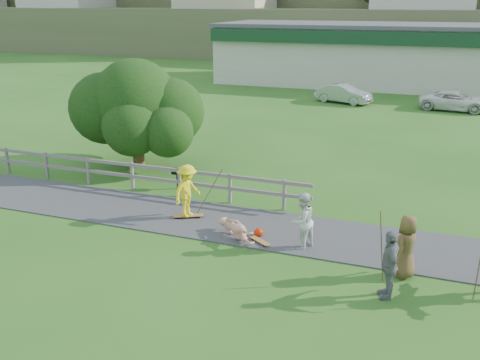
{
  "coord_description": "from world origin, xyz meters",
  "views": [
    {
      "loc": [
        6.58,
        -13.4,
        6.87
      ],
      "look_at": [
        0.86,
        2.0,
        1.37
      ],
      "focal_mm": 40.0,
      "sensor_mm": 36.0,
      "label": 1
    }
  ],
  "objects_px": {
    "skater_fallen": "(236,229)",
    "bbq": "(177,179)",
    "spectator_a": "(302,221)",
    "spectator_c": "(407,247)",
    "spectator_b": "(389,264)",
    "car_silver": "(344,94)",
    "car_white": "(455,101)",
    "tree": "(137,124)",
    "skater_rider": "(187,194)"
  },
  "relations": [
    {
      "from": "skater_fallen",
      "to": "bbq",
      "type": "xyz_separation_m",
      "value": [
        -3.74,
        3.49,
        0.1
      ]
    },
    {
      "from": "spectator_a",
      "to": "spectator_c",
      "type": "bearing_deg",
      "value": 105.03
    },
    {
      "from": "spectator_b",
      "to": "bbq",
      "type": "height_order",
      "value": "spectator_b"
    },
    {
      "from": "spectator_a",
      "to": "bbq",
      "type": "height_order",
      "value": "spectator_a"
    },
    {
      "from": "car_silver",
      "to": "car_white",
      "type": "relative_size",
      "value": 0.88
    },
    {
      "from": "car_white",
      "to": "tree",
      "type": "distance_m",
      "value": 22.54
    },
    {
      "from": "skater_fallen",
      "to": "tree",
      "type": "relative_size",
      "value": 0.28
    },
    {
      "from": "spectator_a",
      "to": "spectator_b",
      "type": "height_order",
      "value": "spectator_b"
    },
    {
      "from": "spectator_a",
      "to": "car_white",
      "type": "bearing_deg",
      "value": -161.65
    },
    {
      "from": "car_silver",
      "to": "tree",
      "type": "bearing_deg",
      "value": -179.43
    },
    {
      "from": "spectator_b",
      "to": "car_white",
      "type": "relative_size",
      "value": 0.38
    },
    {
      "from": "skater_fallen",
      "to": "spectator_b",
      "type": "height_order",
      "value": "spectator_b"
    },
    {
      "from": "bbq",
      "to": "car_white",
      "type": "bearing_deg",
      "value": 54.75
    },
    {
      "from": "skater_rider",
      "to": "car_silver",
      "type": "bearing_deg",
      "value": 12.76
    },
    {
      "from": "spectator_a",
      "to": "skater_fallen",
      "type": "bearing_deg",
      "value": -59.88
    },
    {
      "from": "skater_fallen",
      "to": "spectator_c",
      "type": "bearing_deg",
      "value": -59.9
    },
    {
      "from": "skater_fallen",
      "to": "tree",
      "type": "height_order",
      "value": "tree"
    },
    {
      "from": "tree",
      "to": "bbq",
      "type": "height_order",
      "value": "tree"
    },
    {
      "from": "tree",
      "to": "spectator_b",
      "type": "bearing_deg",
      "value": -33.5
    },
    {
      "from": "car_silver",
      "to": "bbq",
      "type": "xyz_separation_m",
      "value": [
        -2.76,
        -20.62,
        -0.26
      ]
    },
    {
      "from": "spectator_c",
      "to": "car_white",
      "type": "height_order",
      "value": "spectator_c"
    },
    {
      "from": "skater_rider",
      "to": "bbq",
      "type": "bearing_deg",
      "value": 48.64
    },
    {
      "from": "spectator_b",
      "to": "tree",
      "type": "relative_size",
      "value": 0.3
    },
    {
      "from": "skater_rider",
      "to": "spectator_c",
      "type": "distance_m",
      "value": 7.21
    },
    {
      "from": "spectator_b",
      "to": "bbq",
      "type": "distance_m",
      "value": 9.97
    },
    {
      "from": "car_white",
      "to": "tree",
      "type": "height_order",
      "value": "tree"
    },
    {
      "from": "tree",
      "to": "bbq",
      "type": "bearing_deg",
      "value": -35.83
    },
    {
      "from": "skater_rider",
      "to": "skater_fallen",
      "type": "relative_size",
      "value": 1.06
    },
    {
      "from": "car_silver",
      "to": "bbq",
      "type": "height_order",
      "value": "car_silver"
    },
    {
      "from": "spectator_c",
      "to": "bbq",
      "type": "bearing_deg",
      "value": -92.23
    },
    {
      "from": "spectator_c",
      "to": "spectator_b",
      "type": "bearing_deg",
      "value": 8.12
    },
    {
      "from": "car_white",
      "to": "bbq",
      "type": "relative_size",
      "value": 5.66
    },
    {
      "from": "spectator_a",
      "to": "skater_rider",
      "type": "bearing_deg",
      "value": -73.25
    },
    {
      "from": "car_silver",
      "to": "spectator_b",
      "type": "bearing_deg",
      "value": -150.02
    },
    {
      "from": "spectator_c",
      "to": "bbq",
      "type": "height_order",
      "value": "spectator_c"
    },
    {
      "from": "skater_rider",
      "to": "car_white",
      "type": "distance_m",
      "value": 24.5
    },
    {
      "from": "car_silver",
      "to": "skater_fallen",
      "type": "bearing_deg",
      "value": -159.9
    },
    {
      "from": "spectator_a",
      "to": "car_silver",
      "type": "xyz_separation_m",
      "value": [
        -3.0,
        24.06,
        -0.2
      ]
    },
    {
      "from": "skater_rider",
      "to": "car_white",
      "type": "relative_size",
      "value": 0.39
    },
    {
      "from": "spectator_c",
      "to": "car_white",
      "type": "xyz_separation_m",
      "value": [
        1.47,
        24.57,
        -0.22
      ]
    },
    {
      "from": "skater_rider",
      "to": "spectator_b",
      "type": "xyz_separation_m",
      "value": [
        6.7,
        -2.81,
        -0.01
      ]
    },
    {
      "from": "skater_fallen",
      "to": "spectator_c",
      "type": "relative_size",
      "value": 0.98
    },
    {
      "from": "spectator_b",
      "to": "car_white",
      "type": "distance_m",
      "value": 25.84
    },
    {
      "from": "car_white",
      "to": "spectator_b",
      "type": "bearing_deg",
      "value": -176.87
    },
    {
      "from": "spectator_b",
      "to": "bbq",
      "type": "xyz_separation_m",
      "value": [
        -8.38,
        5.37,
        -0.47
      ]
    },
    {
      "from": "car_white",
      "to": "tree",
      "type": "relative_size",
      "value": 0.78
    },
    {
      "from": "spectator_c",
      "to": "tree",
      "type": "bearing_deg",
      "value": -95.05
    },
    {
      "from": "skater_rider",
      "to": "spectator_a",
      "type": "height_order",
      "value": "skater_rider"
    },
    {
      "from": "spectator_a",
      "to": "bbq",
      "type": "xyz_separation_m",
      "value": [
        -5.76,
        3.44,
        -0.45
      ]
    },
    {
      "from": "car_silver",
      "to": "tree",
      "type": "relative_size",
      "value": 0.68
    }
  ]
}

